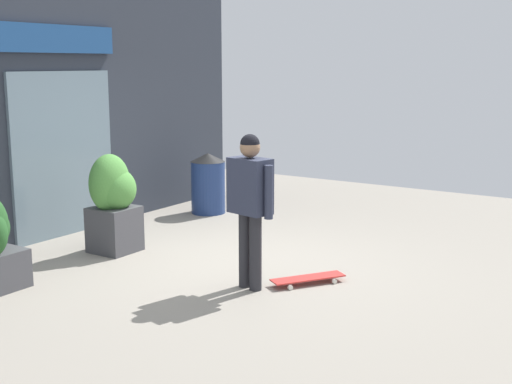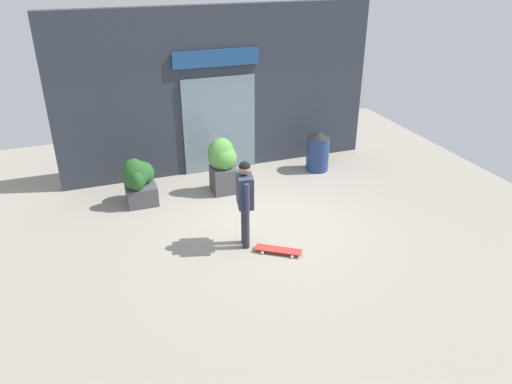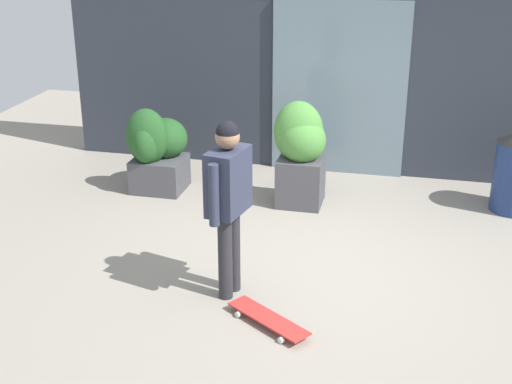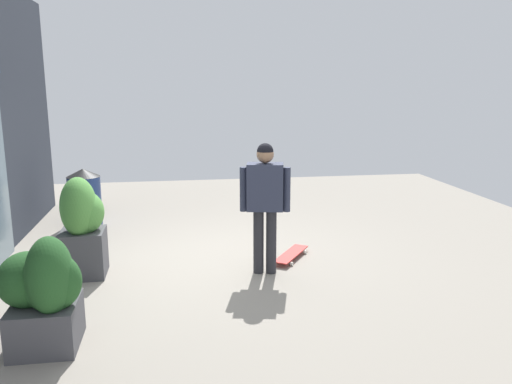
{
  "view_description": "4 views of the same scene",
  "coord_description": "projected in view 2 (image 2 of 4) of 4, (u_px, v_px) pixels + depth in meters",
  "views": [
    {
      "loc": [
        -6.35,
        -4.47,
        2.36
      ],
      "look_at": [
        -0.36,
        -0.57,
        1.0
      ],
      "focal_mm": 47.63,
      "sensor_mm": 36.0,
      "label": 1
    },
    {
      "loc": [
        -2.99,
        -7.83,
        4.85
      ],
      "look_at": [
        -0.36,
        -0.57,
        1.0
      ],
      "focal_mm": 34.46,
      "sensor_mm": 36.0,
      "label": 2
    },
    {
      "loc": [
        0.96,
        -6.19,
        3.35
      ],
      "look_at": [
        -0.36,
        -0.57,
        1.0
      ],
      "focal_mm": 50.03,
      "sensor_mm": 36.0,
      "label": 3
    },
    {
      "loc": [
        -6.64,
        0.43,
        2.34
      ],
      "look_at": [
        -0.36,
        -0.57,
        1.0
      ],
      "focal_mm": 35.93,
      "sensor_mm": 36.0,
      "label": 4
    }
  ],
  "objects": [
    {
      "name": "building_facade",
      "position": [
        219.0,
        92.0,
        11.28
      ],
      "size": [
        7.4,
        0.31,
        3.78
      ],
      "color": "#2D333D",
      "rests_on": "ground_plane"
    },
    {
      "name": "planter_box_left",
      "position": [
        139.0,
        180.0,
        10.14
      ],
      "size": [
        0.69,
        0.76,
        1.06
      ],
      "color": "#47474C",
      "rests_on": "ground_plane"
    },
    {
      "name": "trash_bin",
      "position": [
        318.0,
        151.0,
        11.75
      ],
      "size": [
        0.55,
        0.55,
        0.96
      ],
      "color": "navy",
      "rests_on": "ground_plane"
    },
    {
      "name": "skateboarder",
      "position": [
        245.0,
        195.0,
        8.49
      ],
      "size": [
        0.34,
        0.61,
        1.65
      ],
      "rotation": [
        0.0,
        0.0,
        -0.2
      ],
      "color": "#28282D",
      "rests_on": "ground_plane"
    },
    {
      "name": "planter_box_right",
      "position": [
        223.0,
        164.0,
        10.6
      ],
      "size": [
        0.62,
        0.54,
        1.25
      ],
      "color": "#47474C",
      "rests_on": "ground_plane"
    },
    {
      "name": "ground_plane",
      "position": [
        263.0,
        222.0,
        9.66
      ],
      "size": [
        12.0,
        12.0,
        0.0
      ],
      "primitive_type": "plane",
      "color": "gray"
    },
    {
      "name": "skateboard",
      "position": [
        278.0,
        250.0,
        8.68
      ],
      "size": [
        0.8,
        0.63,
        0.08
      ],
      "rotation": [
        0.0,
        0.0,
        -0.59
      ],
      "color": "red",
      "rests_on": "ground_plane"
    }
  ]
}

